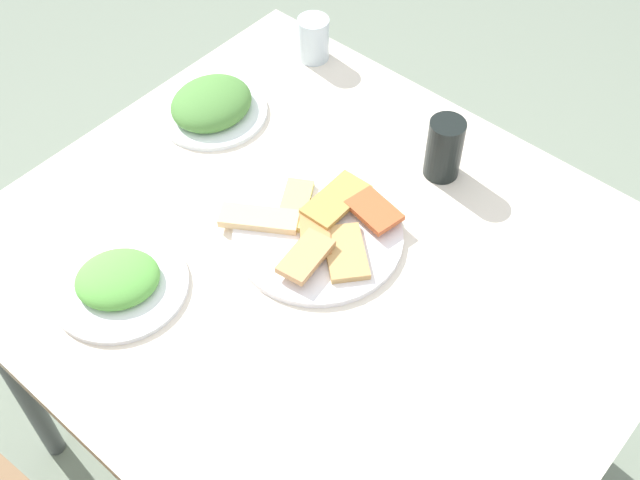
# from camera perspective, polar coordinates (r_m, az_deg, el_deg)

# --- Properties ---
(ground_plane) EXTENTS (6.00, 6.00, 0.00)m
(ground_plane) POSITION_cam_1_polar(r_m,az_deg,el_deg) (2.01, 0.07, -14.59)
(ground_plane) COLOR gray
(dining_table) EXTENTS (1.10, 0.95, 0.75)m
(dining_table) POSITION_cam_1_polar(r_m,az_deg,el_deg) (1.43, 0.10, -3.35)
(dining_table) COLOR silver
(dining_table) RESTS_ON ground_plane
(pide_platter) EXTENTS (0.32, 0.30, 0.04)m
(pide_platter) POSITION_cam_1_polar(r_m,az_deg,el_deg) (1.39, -0.19, 0.56)
(pide_platter) COLOR white
(pide_platter) RESTS_ON dining_table
(salad_plate_greens) EXTENTS (0.23, 0.23, 0.04)m
(salad_plate_greens) POSITION_cam_1_polar(r_m,az_deg,el_deg) (1.36, -14.11, -2.87)
(salad_plate_greens) COLOR white
(salad_plate_greens) RESTS_ON dining_table
(salad_plate_rice) EXTENTS (0.22, 0.22, 0.06)m
(salad_plate_rice) POSITION_cam_1_polar(r_m,az_deg,el_deg) (1.62, -7.69, 9.48)
(salad_plate_rice) COLOR white
(salad_plate_rice) RESTS_ON dining_table
(soda_can) EXTENTS (0.07, 0.07, 0.12)m
(soda_can) POSITION_cam_1_polar(r_m,az_deg,el_deg) (1.48, 8.80, 6.43)
(soda_can) COLOR black
(soda_can) RESTS_ON dining_table
(drinking_glass) EXTENTS (0.07, 0.07, 0.09)m
(drinking_glass) POSITION_cam_1_polar(r_m,az_deg,el_deg) (1.73, -0.47, 14.08)
(drinking_glass) COLOR silver
(drinking_glass) RESTS_ON dining_table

